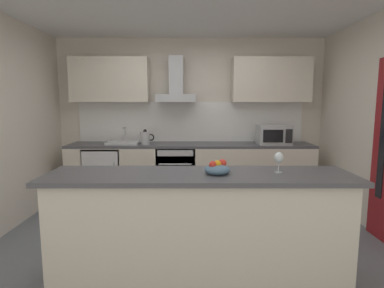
{
  "coord_description": "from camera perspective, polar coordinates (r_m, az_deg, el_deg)",
  "views": [
    {
      "loc": [
        0.02,
        -3.23,
        1.54
      ],
      "look_at": [
        0.03,
        0.45,
        1.05
      ],
      "focal_mm": 28.51,
      "sensor_mm": 36.0,
      "label": 1
    }
  ],
  "objects": [
    {
      "name": "microwave",
      "position": [
        4.96,
        15.03,
        1.68
      ],
      "size": [
        0.5,
        0.38,
        0.3
      ],
      "color": "#B7BABC",
      "rests_on": "counter_back"
    },
    {
      "name": "upper_cabinets",
      "position": [
        4.98,
        -0.31,
        11.86
      ],
      "size": [
        3.81,
        0.32,
        0.7
      ],
      "color": "beige"
    },
    {
      "name": "range_hood",
      "position": [
        4.94,
        -3.0,
        10.46
      ],
      "size": [
        0.62,
        0.45,
        0.72
      ],
      "color": "#B7BABC"
    },
    {
      "name": "oven",
      "position": [
        4.92,
        -2.97,
        -5.08
      ],
      "size": [
        0.6,
        0.62,
        0.8
      ],
      "color": "slate",
      "rests_on": "ground"
    },
    {
      "name": "backsplash_tile",
      "position": [
        5.14,
        -0.3,
        4.15
      ],
      "size": [
        3.73,
        0.02,
        0.66
      ],
      "primitive_type": "cube",
      "color": "white"
    },
    {
      "name": "refrigerator",
      "position": [
        5.11,
        -15.88,
        -5.29
      ],
      "size": [
        0.58,
        0.6,
        0.85
      ],
      "color": "white",
      "rests_on": "ground"
    },
    {
      "name": "wall_back",
      "position": [
        5.21,
        -0.29,
        4.96
      ],
      "size": [
        5.39,
        0.12,
        2.6
      ],
      "primitive_type": "cube",
      "color": "silver",
      "rests_on": "ground"
    },
    {
      "name": "kettle",
      "position": [
        4.85,
        -8.77,
        1.18
      ],
      "size": [
        0.29,
        0.15,
        0.24
      ],
      "color": "#B7BABC",
      "rests_on": "counter_back"
    },
    {
      "name": "ground",
      "position": [
        3.58,
        -0.43,
        -18.05
      ],
      "size": [
        5.39,
        4.83,
        0.02
      ],
      "primitive_type": "cube",
      "color": "slate"
    },
    {
      "name": "counter_island",
      "position": [
        2.75,
        1.32,
        -15.12
      ],
      "size": [
        2.61,
        0.64,
        0.95
      ],
      "color": "beige",
      "rests_on": "ground"
    },
    {
      "name": "counter_back",
      "position": [
        4.94,
        -0.31,
        -5.13
      ],
      "size": [
        3.86,
        0.6,
        0.9
      ],
      "color": "beige",
      "rests_on": "ground"
    },
    {
      "name": "sink",
      "position": [
        4.97,
        -12.69,
        0.34
      ],
      "size": [
        0.5,
        0.4,
        0.26
      ],
      "color": "silver",
      "rests_on": "counter_back"
    },
    {
      "name": "wine_glass",
      "position": [
        2.71,
        15.89,
        -2.63
      ],
      "size": [
        0.08,
        0.08,
        0.18
      ],
      "color": "silver",
      "rests_on": "counter_island"
    },
    {
      "name": "fruit_bowl",
      "position": [
        2.59,
        4.75,
        -4.62
      ],
      "size": [
        0.22,
        0.22,
        0.13
      ],
      "color": "slate",
      "rests_on": "counter_island"
    }
  ]
}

